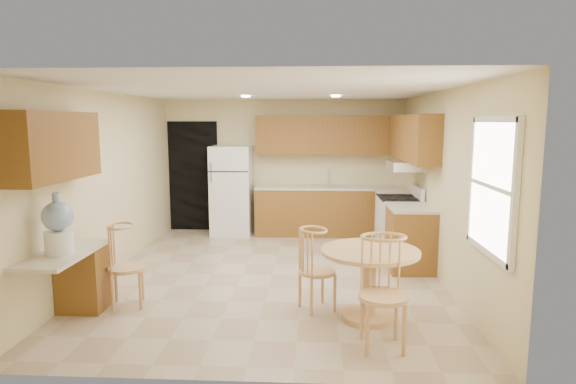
# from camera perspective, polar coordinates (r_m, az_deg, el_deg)

# --- Properties ---
(floor) EXTENTS (5.50, 5.50, 0.00)m
(floor) POSITION_cam_1_polar(r_m,az_deg,el_deg) (6.74, -1.92, -9.80)
(floor) COLOR tan
(floor) RESTS_ON ground
(ceiling) EXTENTS (4.50, 5.50, 0.02)m
(ceiling) POSITION_cam_1_polar(r_m,az_deg,el_deg) (6.41, -2.03, 11.94)
(ceiling) COLOR white
(ceiling) RESTS_ON wall_back
(wall_back) EXTENTS (4.50, 0.02, 2.50)m
(wall_back) POSITION_cam_1_polar(r_m,az_deg,el_deg) (9.18, -0.49, 3.06)
(wall_back) COLOR beige
(wall_back) RESTS_ON floor
(wall_front) EXTENTS (4.50, 0.02, 2.50)m
(wall_front) POSITION_cam_1_polar(r_m,az_deg,el_deg) (3.77, -5.60, -4.71)
(wall_front) COLOR beige
(wall_front) RESTS_ON floor
(wall_left) EXTENTS (0.02, 5.50, 2.50)m
(wall_left) POSITION_cam_1_polar(r_m,az_deg,el_deg) (7.02, -20.60, 0.88)
(wall_left) COLOR beige
(wall_left) RESTS_ON floor
(wall_right) EXTENTS (0.02, 5.50, 2.50)m
(wall_right) POSITION_cam_1_polar(r_m,az_deg,el_deg) (6.65, 17.72, 0.63)
(wall_right) COLOR beige
(wall_right) RESTS_ON floor
(doorway) EXTENTS (0.90, 0.02, 2.10)m
(doorway) POSITION_cam_1_polar(r_m,az_deg,el_deg) (9.46, -11.14, 1.84)
(doorway) COLOR black
(doorway) RESTS_ON floor
(base_cab_back) EXTENTS (2.75, 0.60, 0.87)m
(base_cab_back) POSITION_cam_1_polar(r_m,az_deg,el_deg) (8.99, 4.98, -2.33)
(base_cab_back) COLOR brown
(base_cab_back) RESTS_ON floor
(counter_back) EXTENTS (2.75, 0.63, 0.04)m
(counter_back) POSITION_cam_1_polar(r_m,az_deg,el_deg) (8.91, 5.02, 0.54)
(counter_back) COLOR beige
(counter_back) RESTS_ON base_cab_back
(base_cab_right_a) EXTENTS (0.60, 0.59, 0.87)m
(base_cab_right_a) POSITION_cam_1_polar(r_m,az_deg,el_deg) (8.51, 12.38, -3.10)
(base_cab_right_a) COLOR brown
(base_cab_right_a) RESTS_ON floor
(counter_right_a) EXTENTS (0.63, 0.59, 0.04)m
(counter_right_a) POSITION_cam_1_polar(r_m,az_deg,el_deg) (8.44, 12.47, -0.07)
(counter_right_a) COLOR beige
(counter_right_a) RESTS_ON base_cab_right_a
(base_cab_right_b) EXTENTS (0.60, 0.80, 0.87)m
(base_cab_right_b) POSITION_cam_1_polar(r_m,az_deg,el_deg) (7.12, 14.27, -5.42)
(base_cab_right_b) COLOR brown
(base_cab_right_b) RESTS_ON floor
(counter_right_b) EXTENTS (0.63, 0.80, 0.04)m
(counter_right_b) POSITION_cam_1_polar(r_m,az_deg,el_deg) (7.02, 14.40, -1.81)
(counter_right_b) COLOR beige
(counter_right_b) RESTS_ON base_cab_right_b
(upper_cab_back) EXTENTS (2.75, 0.33, 0.70)m
(upper_cab_back) POSITION_cam_1_polar(r_m,az_deg,el_deg) (8.97, 5.07, 6.74)
(upper_cab_back) COLOR brown
(upper_cab_back) RESTS_ON wall_back
(upper_cab_right) EXTENTS (0.33, 2.42, 0.70)m
(upper_cab_right) POSITION_cam_1_polar(r_m,az_deg,el_deg) (7.74, 14.47, 6.26)
(upper_cab_right) COLOR brown
(upper_cab_right) RESTS_ON wall_right
(upper_cab_left) EXTENTS (0.33, 1.40, 0.70)m
(upper_cab_left) POSITION_cam_1_polar(r_m,az_deg,el_deg) (5.46, -26.02, 4.91)
(upper_cab_left) COLOR brown
(upper_cab_left) RESTS_ON wall_left
(sink) EXTENTS (0.78, 0.44, 0.01)m
(sink) POSITION_cam_1_polar(r_m,az_deg,el_deg) (8.91, 4.86, 0.68)
(sink) COLOR silver
(sink) RESTS_ON counter_back
(range_hood) EXTENTS (0.50, 0.76, 0.14)m
(range_hood) POSITION_cam_1_polar(r_m,az_deg,el_deg) (7.72, 13.78, 3.08)
(range_hood) COLOR silver
(range_hood) RESTS_ON upper_cab_right
(desk_pedestal) EXTENTS (0.48, 0.42, 0.72)m
(desk_pedestal) POSITION_cam_1_polar(r_m,az_deg,el_deg) (5.93, -23.04, -9.38)
(desk_pedestal) COLOR brown
(desk_pedestal) RESTS_ON floor
(desk_top) EXTENTS (0.50, 1.20, 0.04)m
(desk_top) POSITION_cam_1_polar(r_m,az_deg,el_deg) (5.50, -25.01, -6.64)
(desk_top) COLOR beige
(desk_top) RESTS_ON desk_pedestal
(window) EXTENTS (0.06, 1.12, 1.30)m
(window) POSITION_cam_1_polar(r_m,az_deg,el_deg) (4.86, 23.08, 0.61)
(window) COLOR white
(window) RESTS_ON wall_right
(can_light_a) EXTENTS (0.14, 0.14, 0.02)m
(can_light_a) POSITION_cam_1_polar(r_m,az_deg,el_deg) (7.66, -5.03, 11.22)
(can_light_a) COLOR white
(can_light_a) RESTS_ON ceiling
(can_light_b) EXTENTS (0.14, 0.14, 0.02)m
(can_light_b) POSITION_cam_1_polar(r_m,az_deg,el_deg) (7.59, 5.70, 11.24)
(can_light_b) COLOR white
(can_light_b) RESTS_ON ceiling
(refrigerator) EXTENTS (0.73, 0.71, 1.65)m
(refrigerator) POSITION_cam_1_polar(r_m,az_deg,el_deg) (9.00, -6.67, 0.18)
(refrigerator) COLOR white
(refrigerator) RESTS_ON floor
(stove) EXTENTS (0.65, 0.76, 1.09)m
(stove) POSITION_cam_1_polar(r_m,az_deg,el_deg) (7.85, 13.00, -3.83)
(stove) COLOR white
(stove) RESTS_ON floor
(dining_table) EXTENTS (1.04, 1.04, 0.77)m
(dining_table) POSITION_cam_1_polar(r_m,az_deg,el_deg) (5.23, 9.64, -9.55)
(dining_table) COLOR tan
(dining_table) RESTS_ON floor
(chair_table_a) EXTENTS (0.41, 0.52, 0.92)m
(chair_table_a) POSITION_cam_1_polar(r_m,az_deg,el_deg) (5.33, 3.51, -8.42)
(chair_table_a) COLOR tan
(chair_table_a) RESTS_ON floor
(chair_table_b) EXTENTS (0.46, 0.46, 1.05)m
(chair_table_b) POSITION_cam_1_polar(r_m,az_deg,el_deg) (4.48, 11.44, -10.81)
(chair_table_b) COLOR tan
(chair_table_b) RESTS_ON floor
(chair_desk) EXTENTS (0.42, 0.54, 0.94)m
(chair_desk) POSITION_cam_1_polar(r_m,az_deg,el_deg) (5.71, -18.94, -7.59)
(chair_desk) COLOR tan
(chair_desk) RESTS_ON floor
(water_crock) EXTENTS (0.30, 0.30, 0.62)m
(water_crock) POSITION_cam_1_polar(r_m,az_deg,el_deg) (5.37, -25.58, -3.72)
(water_crock) COLOR white
(water_crock) RESTS_ON desk_top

